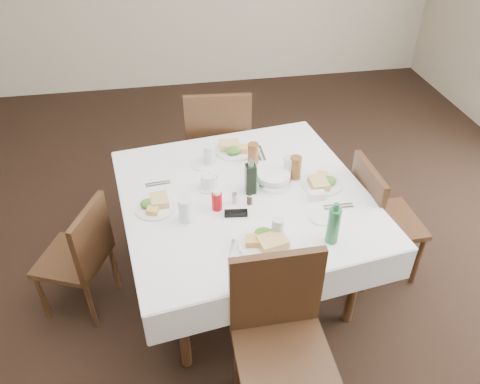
{
  "coord_description": "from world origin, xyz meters",
  "views": [
    {
      "loc": [
        -0.34,
        -2.11,
        2.51
      ],
      "look_at": [
        0.05,
        0.1,
        0.8
      ],
      "focal_mm": 35.0,
      "sensor_mm": 36.0,
      "label": 1
    }
  ],
  "objects_px": {
    "oil_cruet_green": "(251,177)",
    "water_w": "(185,210)",
    "water_n": "(209,155)",
    "water_s": "(278,228)",
    "oil_cruet_dark": "(250,178)",
    "chair_west": "(82,253)",
    "coffee_mug": "(208,182)",
    "green_bottle": "(333,225)",
    "chair_north": "(218,140)",
    "ketchup_bottle": "(217,200)",
    "dining_table": "(245,203)",
    "chair_east": "(377,215)",
    "bread_basket": "(274,179)",
    "water_e": "(289,167)",
    "chair_south": "(280,332)"
  },
  "relations": [
    {
      "from": "dining_table",
      "to": "water_w",
      "type": "height_order",
      "value": "water_w"
    },
    {
      "from": "oil_cruet_green",
      "to": "green_bottle",
      "type": "bearing_deg",
      "value": -56.02
    },
    {
      "from": "chair_north",
      "to": "ketchup_bottle",
      "type": "relative_size",
      "value": 7.82
    },
    {
      "from": "water_e",
      "to": "water_w",
      "type": "distance_m",
      "value": 0.76
    },
    {
      "from": "chair_west",
      "to": "oil_cruet_green",
      "type": "xyz_separation_m",
      "value": [
        1.06,
        0.06,
        0.4
      ]
    },
    {
      "from": "chair_north",
      "to": "water_s",
      "type": "xyz_separation_m",
      "value": [
        0.15,
        -1.34,
        0.23
      ]
    },
    {
      "from": "chair_west",
      "to": "chair_north",
      "type": "bearing_deg",
      "value": 44.85
    },
    {
      "from": "green_bottle",
      "to": "water_w",
      "type": "bearing_deg",
      "value": 157.92
    },
    {
      "from": "chair_east",
      "to": "coffee_mug",
      "type": "relative_size",
      "value": 6.61
    },
    {
      "from": "bread_basket",
      "to": "ketchup_bottle",
      "type": "xyz_separation_m",
      "value": [
        -0.38,
        -0.19,
        0.03
      ]
    },
    {
      "from": "water_s",
      "to": "water_w",
      "type": "height_order",
      "value": "water_w"
    },
    {
      "from": "chair_north",
      "to": "dining_table",
      "type": "bearing_deg",
      "value": -87.5
    },
    {
      "from": "water_w",
      "to": "oil_cruet_dark",
      "type": "xyz_separation_m",
      "value": [
        0.41,
        0.2,
        0.03
      ]
    },
    {
      "from": "water_e",
      "to": "dining_table",
      "type": "bearing_deg",
      "value": -156.34
    },
    {
      "from": "oil_cruet_green",
      "to": "water_n",
      "type": "bearing_deg",
      "value": 121.01
    },
    {
      "from": "oil_cruet_dark",
      "to": "water_w",
      "type": "bearing_deg",
      "value": -154.29
    },
    {
      "from": "water_w",
      "to": "bread_basket",
      "type": "distance_m",
      "value": 0.63
    },
    {
      "from": "oil_cruet_green",
      "to": "water_w",
      "type": "bearing_deg",
      "value": -154.09
    },
    {
      "from": "water_s",
      "to": "coffee_mug",
      "type": "relative_size",
      "value": 0.92
    },
    {
      "from": "bread_basket",
      "to": "chair_north",
      "type": "bearing_deg",
      "value": 105.59
    },
    {
      "from": "oil_cruet_dark",
      "to": "green_bottle",
      "type": "relative_size",
      "value": 0.98
    },
    {
      "from": "water_s",
      "to": "coffee_mug",
      "type": "bearing_deg",
      "value": 122.25
    },
    {
      "from": "water_s",
      "to": "oil_cruet_dark",
      "type": "bearing_deg",
      "value": 99.52
    },
    {
      "from": "water_n",
      "to": "bread_basket",
      "type": "bearing_deg",
      "value": -38.75
    },
    {
      "from": "oil_cruet_green",
      "to": "chair_east",
      "type": "bearing_deg",
      "value": -5.11
    },
    {
      "from": "dining_table",
      "to": "ketchup_bottle",
      "type": "xyz_separation_m",
      "value": [
        -0.19,
        -0.11,
        0.13
      ]
    },
    {
      "from": "water_n",
      "to": "oil_cruet_green",
      "type": "relative_size",
      "value": 0.54
    },
    {
      "from": "dining_table",
      "to": "chair_east",
      "type": "relative_size",
      "value": 1.84
    },
    {
      "from": "water_s",
      "to": "bread_basket",
      "type": "bearing_deg",
      "value": 79.28
    },
    {
      "from": "water_n",
      "to": "bread_basket",
      "type": "distance_m",
      "value": 0.47
    },
    {
      "from": "water_e",
      "to": "oil_cruet_green",
      "type": "bearing_deg",
      "value": -156.29
    },
    {
      "from": "ketchup_bottle",
      "to": "water_e",
      "type": "bearing_deg",
      "value": 26.63
    },
    {
      "from": "water_n",
      "to": "oil_cruet_dark",
      "type": "distance_m",
      "value": 0.42
    },
    {
      "from": "coffee_mug",
      "to": "oil_cruet_green",
      "type": "bearing_deg",
      "value": -17.69
    },
    {
      "from": "green_bottle",
      "to": "coffee_mug",
      "type": "bearing_deg",
      "value": 135.4
    },
    {
      "from": "chair_south",
      "to": "oil_cruet_dark",
      "type": "xyz_separation_m",
      "value": [
        0.02,
        0.89,
        0.31
      ]
    },
    {
      "from": "coffee_mug",
      "to": "green_bottle",
      "type": "xyz_separation_m",
      "value": [
        0.6,
        -0.59,
        0.07
      ]
    },
    {
      "from": "oil_cruet_dark",
      "to": "ketchup_bottle",
      "type": "bearing_deg",
      "value": -150.32
    },
    {
      "from": "chair_south",
      "to": "oil_cruet_green",
      "type": "relative_size",
      "value": 3.96
    },
    {
      "from": "water_s",
      "to": "oil_cruet_green",
      "type": "xyz_separation_m",
      "value": [
        -0.06,
        0.43,
        0.04
      ]
    },
    {
      "from": "oil_cruet_dark",
      "to": "coffee_mug",
      "type": "relative_size",
      "value": 1.83
    },
    {
      "from": "oil_cruet_dark",
      "to": "coffee_mug",
      "type": "height_order",
      "value": "oil_cruet_dark"
    },
    {
      "from": "chair_east",
      "to": "bread_basket",
      "type": "relative_size",
      "value": 4.0
    },
    {
      "from": "chair_west",
      "to": "oil_cruet_dark",
      "type": "distance_m",
      "value": 1.13
    },
    {
      "from": "chair_south",
      "to": "water_n",
      "type": "distance_m",
      "value": 1.29
    },
    {
      "from": "water_w",
      "to": "chair_west",
      "type": "bearing_deg",
      "value": 167.74
    },
    {
      "from": "oil_cruet_green",
      "to": "green_bottle",
      "type": "relative_size",
      "value": 0.97
    },
    {
      "from": "chair_west",
      "to": "green_bottle",
      "type": "relative_size",
      "value": 3.23
    },
    {
      "from": "water_n",
      "to": "oil_cruet_dark",
      "type": "bearing_deg",
      "value": -60.09
    },
    {
      "from": "dining_table",
      "to": "bread_basket",
      "type": "distance_m",
      "value": 0.24
    }
  ]
}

